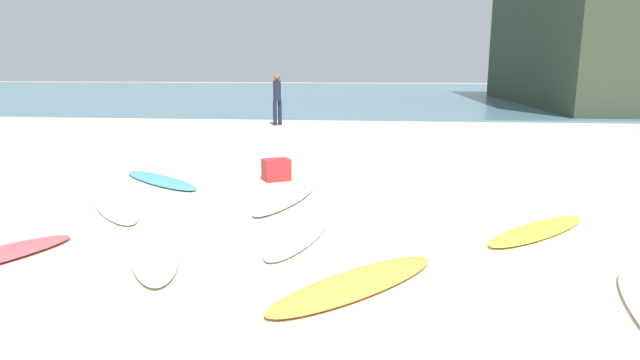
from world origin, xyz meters
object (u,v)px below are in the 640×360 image
Objects in this scene: beach_cooler at (276,170)px; surfboard_6 at (538,230)px; surfboard_3 at (356,283)px; beachgoer_near at (277,96)px; surfboard_4 at (285,199)px; surfboard_2 at (160,180)px; surfboard_0 at (155,247)px; surfboard_1 at (114,206)px; surfboard_7 at (299,236)px.

surfboard_6 is at bearing -35.37° from beach_cooler.
beachgoer_near is (-3.44, 14.29, 1.01)m from surfboard_3.
beach_cooler reaches higher than surfboard_4.
surfboard_3 is at bearing -99.87° from surfboard_2.
beach_cooler is (-1.73, 4.90, 0.17)m from surfboard_3.
surfboard_0 is 4.94m from surfboard_6.
surfboard_1 is 1.87m from surfboard_2.
surfboard_4 is 1.10× the size of surfboard_7.
surfboard_7 is (-3.13, -0.56, -0.00)m from surfboard_6.
surfboard_4 is at bearing -139.50° from surfboard_0.
surfboard_1 is 4.71m from surfboard_3.
surfboard_2 is (-0.01, 1.87, 0.01)m from surfboard_1.
beach_cooler is at bearing 64.49° from beachgoer_near.
surfboard_6 is at bearing -158.09° from surfboard_7.
beachgoer_near reaches higher than surfboard_3.
surfboard_1 is 3.13m from beach_cooler.
surfboard_2 is 1.11× the size of surfboard_6.
surfboard_2 reaches higher than surfboard_7.
surfboard_4 reaches higher than surfboard_6.
surfboard_1 is 1.13× the size of surfboard_6.
surfboard_4 reaches higher than surfboard_7.
surfboard_1 is at bearing 27.85° from surfboard_4.
surfboard_6 reaches higher than surfboard_1.
beach_cooler is (2.16, 2.25, 0.18)m from surfboard_1.
surfboard_3 is at bearing -70.85° from surfboard_1.
surfboard_7 is 13.14m from beachgoer_near.
surfboard_6 is 1.08× the size of surfboard_7.
surfboard_7 is (-0.79, 1.46, -0.00)m from surfboard_3.
surfboard_1 is at bearing -140.27° from surfboard_2.
surfboard_0 reaches higher than surfboard_7.
surfboard_7 is 3.97× the size of beach_cooler.
surfboard_2 is 2.22m from beach_cooler.
beachgoer_near is (-2.16, 11.00, 1.00)m from surfboard_4.
beachgoer_near is (-0.98, 13.46, 1.00)m from surfboard_0.
surfboard_4 is at bearing -75.78° from surfboard_2.
surfboard_7 is (1.67, 0.63, -0.01)m from surfboard_0.
surfboard_0 reaches higher than surfboard_6.
beachgoer_near is at bearing -64.82° from surfboard_4.
beach_cooler is (-0.45, 1.61, 0.17)m from surfboard_4.
beach_cooler reaches higher than surfboard_7.
surfboard_6 is 4.28× the size of beach_cooler.
beach_cooler reaches higher than surfboard_2.
surfboard_6 is at bearing 174.66° from surfboard_4.
surfboard_1 is at bearing 51.95° from beachgoer_near.
surfboard_4 is 1.02× the size of surfboard_6.
beachgoer_near is at bearing 160.54° from surfboard_6.
surfboard_4 is 3.84m from surfboard_6.
surfboard_1 is at bearing -75.63° from surfboard_0.
surfboard_2 is at bearing -32.63° from surfboard_7.
surfboard_2 is 1.09× the size of surfboard_4.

